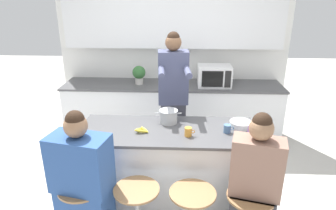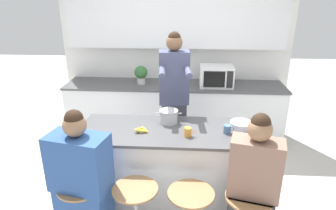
{
  "view_description": "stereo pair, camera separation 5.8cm",
  "coord_description": "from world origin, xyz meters",
  "px_view_note": "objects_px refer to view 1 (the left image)",
  "views": [
    {
      "loc": [
        0.13,
        -2.82,
        2.29
      ],
      "look_at": [
        0.0,
        0.07,
        1.17
      ],
      "focal_mm": 32.0,
      "sensor_mm": 36.0,
      "label": 1
    },
    {
      "loc": [
        0.19,
        -2.82,
        2.29
      ],
      "look_at": [
        0.0,
        0.07,
        1.17
      ],
      "focal_mm": 32.0,
      "sensor_mm": 36.0,
      "label": 2
    }
  ],
  "objects_px": {
    "kitchen_island": "(168,167)",
    "potted_plant": "(139,74)",
    "fruit_bowl": "(241,124)",
    "person_cooking": "(173,107)",
    "coffee_cup_near": "(227,129)",
    "banana_bunch": "(141,130)",
    "cooking_pot": "(168,116)",
    "microwave": "(214,76)",
    "coffee_cup_far": "(188,132)",
    "person_seated_near": "(253,193)",
    "person_wrapped_blanket": "(83,188)",
    "juice_carton": "(252,136)"
  },
  "relations": [
    {
      "from": "person_seated_near",
      "to": "microwave",
      "type": "relative_size",
      "value": 2.83
    },
    {
      "from": "juice_carton",
      "to": "fruit_bowl",
      "type": "bearing_deg",
      "value": 95.04
    },
    {
      "from": "person_cooking",
      "to": "cooking_pot",
      "type": "height_order",
      "value": "person_cooking"
    },
    {
      "from": "potted_plant",
      "to": "cooking_pot",
      "type": "bearing_deg",
      "value": -69.97
    },
    {
      "from": "fruit_bowl",
      "to": "microwave",
      "type": "relative_size",
      "value": 0.47
    },
    {
      "from": "microwave",
      "to": "coffee_cup_near",
      "type": "bearing_deg",
      "value": -90.55
    },
    {
      "from": "coffee_cup_far",
      "to": "kitchen_island",
      "type": "bearing_deg",
      "value": 148.3
    },
    {
      "from": "person_seated_near",
      "to": "coffee_cup_near",
      "type": "relative_size",
      "value": 13.19
    },
    {
      "from": "coffee_cup_near",
      "to": "coffee_cup_far",
      "type": "height_order",
      "value": "coffee_cup_far"
    },
    {
      "from": "microwave",
      "to": "coffee_cup_far",
      "type": "bearing_deg",
      "value": -103.98
    },
    {
      "from": "person_seated_near",
      "to": "potted_plant",
      "type": "distance_m",
      "value": 2.61
    },
    {
      "from": "person_cooking",
      "to": "kitchen_island",
      "type": "bearing_deg",
      "value": -97.99
    },
    {
      "from": "microwave",
      "to": "potted_plant",
      "type": "height_order",
      "value": "microwave"
    },
    {
      "from": "kitchen_island",
      "to": "coffee_cup_near",
      "type": "distance_m",
      "value": 0.79
    },
    {
      "from": "cooking_pot",
      "to": "coffee_cup_near",
      "type": "distance_m",
      "value": 0.65
    },
    {
      "from": "person_cooking",
      "to": "person_wrapped_blanket",
      "type": "height_order",
      "value": "person_cooking"
    },
    {
      "from": "fruit_bowl",
      "to": "coffee_cup_near",
      "type": "xyz_separation_m",
      "value": [
        -0.16,
        -0.14,
        0.01
      ]
    },
    {
      "from": "coffee_cup_near",
      "to": "potted_plant",
      "type": "bearing_deg",
      "value": 124.87
    },
    {
      "from": "person_seated_near",
      "to": "kitchen_island",
      "type": "bearing_deg",
      "value": 154.15
    },
    {
      "from": "person_wrapped_blanket",
      "to": "coffee_cup_far",
      "type": "distance_m",
      "value": 1.11
    },
    {
      "from": "fruit_bowl",
      "to": "person_cooking",
      "type": "bearing_deg",
      "value": 144.16
    },
    {
      "from": "person_seated_near",
      "to": "cooking_pot",
      "type": "bearing_deg",
      "value": 147.08
    },
    {
      "from": "person_seated_near",
      "to": "banana_bunch",
      "type": "bearing_deg",
      "value": 165.0
    },
    {
      "from": "coffee_cup_far",
      "to": "microwave",
      "type": "relative_size",
      "value": 0.21
    },
    {
      "from": "person_cooking",
      "to": "banana_bunch",
      "type": "distance_m",
      "value": 0.77
    },
    {
      "from": "coffee_cup_far",
      "to": "person_seated_near",
      "type": "bearing_deg",
      "value": -42.37
    },
    {
      "from": "kitchen_island",
      "to": "person_cooking",
      "type": "relative_size",
      "value": 1.01
    },
    {
      "from": "potted_plant",
      "to": "kitchen_island",
      "type": "bearing_deg",
      "value": -72.03
    },
    {
      "from": "banana_bunch",
      "to": "potted_plant",
      "type": "bearing_deg",
      "value": 98.47
    },
    {
      "from": "kitchen_island",
      "to": "cooking_pot",
      "type": "distance_m",
      "value": 0.56
    },
    {
      "from": "person_seated_near",
      "to": "cooking_pot",
      "type": "xyz_separation_m",
      "value": [
        -0.78,
        0.83,
        0.36
      ]
    },
    {
      "from": "coffee_cup_near",
      "to": "banana_bunch",
      "type": "height_order",
      "value": "coffee_cup_near"
    },
    {
      "from": "person_cooking",
      "to": "person_wrapped_blanket",
      "type": "distance_m",
      "value": 1.52
    },
    {
      "from": "kitchen_island",
      "to": "potted_plant",
      "type": "distance_m",
      "value": 1.77
    },
    {
      "from": "person_seated_near",
      "to": "cooking_pot",
      "type": "height_order",
      "value": "person_seated_near"
    },
    {
      "from": "kitchen_island",
      "to": "coffee_cup_far",
      "type": "height_order",
      "value": "coffee_cup_far"
    },
    {
      "from": "banana_bunch",
      "to": "fruit_bowl",
      "type": "bearing_deg",
      "value": 9.61
    },
    {
      "from": "person_wrapped_blanket",
      "to": "cooking_pot",
      "type": "relative_size",
      "value": 4.7
    },
    {
      "from": "kitchen_island",
      "to": "potted_plant",
      "type": "bearing_deg",
      "value": 107.97
    },
    {
      "from": "cooking_pot",
      "to": "banana_bunch",
      "type": "relative_size",
      "value": 1.8
    },
    {
      "from": "microwave",
      "to": "juice_carton",
      "type": "bearing_deg",
      "value": -84.29
    },
    {
      "from": "coffee_cup_near",
      "to": "potted_plant",
      "type": "relative_size",
      "value": 0.38
    },
    {
      "from": "person_cooking",
      "to": "juice_carton",
      "type": "height_order",
      "value": "person_cooking"
    },
    {
      "from": "kitchen_island",
      "to": "cooking_pot",
      "type": "xyz_separation_m",
      "value": [
        -0.0,
        0.19,
        0.53
      ]
    },
    {
      "from": "banana_bunch",
      "to": "person_wrapped_blanket",
      "type": "bearing_deg",
      "value": -128.43
    },
    {
      "from": "cooking_pot",
      "to": "fruit_bowl",
      "type": "distance_m",
      "value": 0.78
    },
    {
      "from": "person_cooking",
      "to": "person_seated_near",
      "type": "bearing_deg",
      "value": -64.82
    },
    {
      "from": "potted_plant",
      "to": "person_seated_near",
      "type": "bearing_deg",
      "value": -59.92
    },
    {
      "from": "coffee_cup_far",
      "to": "microwave",
      "type": "bearing_deg",
      "value": 76.02
    },
    {
      "from": "coffee_cup_near",
      "to": "potted_plant",
      "type": "height_order",
      "value": "potted_plant"
    }
  ]
}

